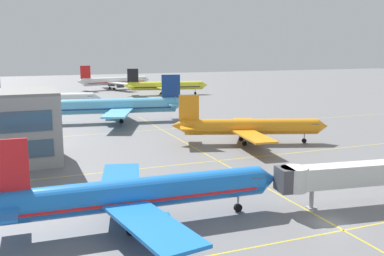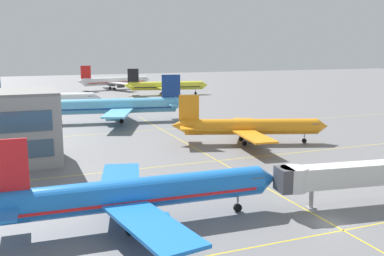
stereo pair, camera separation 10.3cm
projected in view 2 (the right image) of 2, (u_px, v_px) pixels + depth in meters
name	position (u px, v px, depth m)	size (l,w,h in m)	color
ground_plane	(331.00, 224.00, 50.94)	(600.00, 600.00, 0.00)	slate
airliner_front_gate	(137.00, 194.00, 49.89)	(35.44, 30.60, 11.03)	blue
airliner_second_row	(249.00, 127.00, 93.10)	(32.51, 27.83, 10.41)	orange
airliner_third_row	(115.00, 106.00, 120.11)	(40.91, 34.86, 12.74)	#5BB7E5
airliner_far_left_stand	(41.00, 99.00, 139.49)	(37.11, 31.57, 11.58)	white
airliner_far_right_stand	(166.00, 86.00, 189.25)	(36.53, 31.12, 11.39)	yellow
airliner_distant_taxiway	(115.00, 81.00, 214.52)	(37.84, 32.13, 11.83)	white
taxiway_markings	(218.00, 161.00, 79.39)	(143.73, 109.31, 0.01)	yellow
jet_bridge	(337.00, 176.00, 55.86)	(19.18, 5.41, 5.58)	silver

